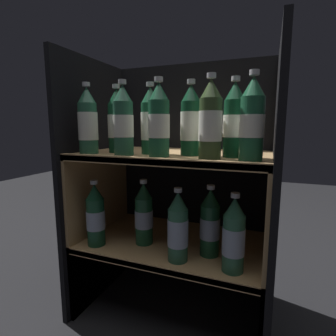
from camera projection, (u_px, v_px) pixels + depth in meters
The scene contains 19 objects.
fridge_back_wall at pixel (191, 178), 1.18m from camera, with size 0.72×0.02×0.99m, color black.
fridge_side_left at pixel (97, 182), 1.11m from camera, with size 0.02×0.45×0.99m, color black.
fridge_side_right at pixel (274, 198), 0.86m from camera, with size 0.02×0.45×0.99m, color black.
shelf_lower at pixel (173, 255), 1.01m from camera, with size 0.68×0.41×0.29m.
shelf_upper at pixel (173, 199), 0.98m from camera, with size 0.68×0.41×0.63m.
bottle_upper_front_0 at pixel (88, 123), 0.91m from camera, with size 0.07×0.07×0.24m.
bottle_upper_front_1 at pixel (123, 122), 0.86m from camera, with size 0.07×0.07×0.24m.
bottle_upper_front_2 at pixel (159, 122), 0.81m from camera, with size 0.07×0.07×0.24m.
bottle_upper_front_3 at pixel (210, 122), 0.76m from camera, with size 0.07×0.07×0.24m.
bottle_upper_front_4 at pixel (252, 121), 0.71m from camera, with size 0.07×0.07×0.24m.
bottle_upper_back_0 at pixel (117, 123), 0.95m from camera, with size 0.07×0.07×0.24m.
bottle_upper_back_1 at pixel (151, 123), 0.91m from camera, with size 0.07×0.07×0.24m.
bottle_upper_back_2 at pixel (191, 122), 0.85m from camera, with size 0.07×0.07×0.24m.
bottle_upper_back_3 at pixel (234, 122), 0.80m from camera, with size 0.07×0.07×0.24m.
bottle_lower_front_0 at pixel (96, 216), 0.96m from camera, with size 0.07×0.07×0.24m.
bottle_lower_front_1 at pixel (178, 229), 0.84m from camera, with size 0.07×0.07×0.24m.
bottle_lower_front_2 at pixel (234, 237), 0.78m from camera, with size 0.07×0.07×0.24m.
bottle_lower_back_0 at pixel (144, 215), 0.97m from camera, with size 0.07×0.07×0.24m.
bottle_lower_back_1 at pixel (210, 224), 0.88m from camera, with size 0.07×0.07×0.24m.
Camera 1 is at (0.33, -0.69, 0.72)m, focal length 28.00 mm.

